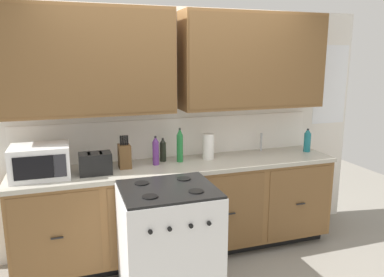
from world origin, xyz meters
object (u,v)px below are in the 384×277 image
bottle_violet (156,151)px  bottle_teal (307,140)px  microwave (40,162)px  bottle_dark (163,150)px  toaster (95,163)px  bottle_green (180,145)px  stove_range (169,242)px  knife_block (125,156)px  paper_towel_roll (208,146)px

bottle_violet → bottle_teal: bearing=-0.5°
microwave → bottle_dark: bearing=8.9°
bottle_violet → toaster: bearing=-168.5°
bottle_green → bottle_teal: (1.44, -0.05, -0.04)m
bottle_dark → bottle_teal: 1.60m
stove_range → knife_block: size_ratio=3.06×
bottle_dark → bottle_green: bearing=-25.2°
knife_block → bottle_dark: 0.41m
stove_range → knife_block: (-0.24, 0.67, 0.58)m
bottle_dark → microwave: bearing=-171.1°
stove_range → toaster: toaster is taller
paper_towel_roll → bottle_dark: size_ratio=1.10×
microwave → bottle_teal: bearing=1.2°
toaster → bottle_violet: (0.57, 0.12, 0.04)m
toaster → bottle_violet: size_ratio=0.99×
bottle_teal → knife_block: bearing=179.8°
bottle_violet → bottle_dark: (0.10, 0.10, -0.02)m
stove_range → bottle_teal: bearing=20.6°
knife_block → bottle_violet: bearing=1.5°
bottle_violet → bottle_dark: size_ratio=1.20×
microwave → knife_block: (0.73, 0.07, -0.02)m
knife_block → bottle_green: (0.55, 0.04, 0.05)m
toaster → bottle_violet: bottle_violet is taller
toaster → paper_towel_roll: paper_towel_roll is taller
bottle_green → bottle_dark: 0.18m
knife_block → paper_towel_roll: (0.85, 0.05, 0.01)m
microwave → knife_block: bearing=5.1°
knife_block → bottle_dark: size_ratio=1.32×
bottle_green → bottle_violet: 0.25m
toaster → bottle_green: (0.82, 0.15, 0.07)m
bottle_green → bottle_violet: (-0.25, -0.03, -0.03)m
paper_towel_roll → bottle_violet: (-0.56, -0.04, 0.01)m
bottle_dark → paper_towel_roll: bearing=-7.4°
toaster → bottle_dark: size_ratio=1.19×
knife_block → paper_towel_roll: knife_block is taller
bottle_violet → bottle_dark: 0.14m
paper_towel_roll → bottle_violet: bearing=-175.5°
microwave → bottle_teal: (2.71, 0.06, -0.02)m
stove_range → knife_block: knife_block is taller
paper_towel_roll → bottle_green: bottle_green is taller
microwave → bottle_violet: bottle_violet is taller
paper_towel_roll → bottle_teal: (1.13, -0.06, -0.01)m
paper_towel_roll → bottle_violet: size_ratio=0.92×
toaster → bottle_green: bearing=10.2°
bottle_dark → stove_range: bearing=-101.3°
bottle_violet → bottle_dark: bottle_violet is taller
stove_range → bottle_dark: (0.16, 0.78, 0.58)m
knife_block → paper_towel_roll: 0.86m
knife_block → bottle_dark: bearing=15.7°
bottle_green → paper_towel_roll: bearing=2.3°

